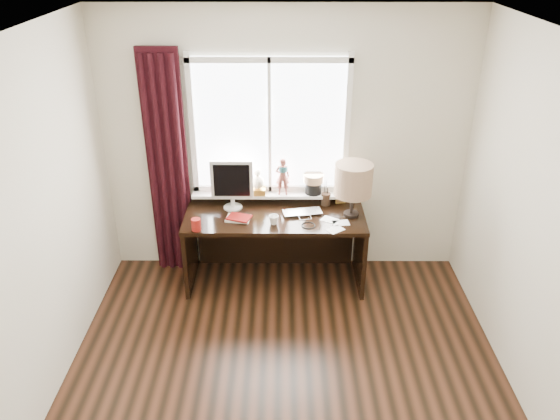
{
  "coord_description": "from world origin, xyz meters",
  "views": [
    {
      "loc": [
        -0.03,
        -2.92,
        3.16
      ],
      "look_at": [
        -0.05,
        1.25,
        1.0
      ],
      "focal_mm": 35.0,
      "sensor_mm": 36.0,
      "label": 1
    }
  ],
  "objects_px": {
    "mug": "(274,219)",
    "desk": "(275,232)",
    "monitor": "(232,182)",
    "red_cup": "(196,225)",
    "table_lamp": "(353,180)",
    "laptop": "(303,212)"
  },
  "relations": [
    {
      "from": "red_cup",
      "to": "monitor",
      "type": "xyz_separation_m",
      "value": [
        0.29,
        0.43,
        0.22
      ]
    },
    {
      "from": "desk",
      "to": "monitor",
      "type": "bearing_deg",
      "value": 173.55
    },
    {
      "from": "desk",
      "to": "mug",
      "type": "bearing_deg",
      "value": -91.91
    },
    {
      "from": "red_cup",
      "to": "desk",
      "type": "distance_m",
      "value": 0.85
    },
    {
      "from": "monitor",
      "to": "mug",
      "type": "bearing_deg",
      "value": -38.43
    },
    {
      "from": "mug",
      "to": "table_lamp",
      "type": "relative_size",
      "value": 0.17
    },
    {
      "from": "table_lamp",
      "to": "laptop",
      "type": "bearing_deg",
      "value": 176.1
    },
    {
      "from": "monitor",
      "to": "red_cup",
      "type": "bearing_deg",
      "value": -123.92
    },
    {
      "from": "laptop",
      "to": "monitor",
      "type": "height_order",
      "value": "monitor"
    },
    {
      "from": "red_cup",
      "to": "monitor",
      "type": "bearing_deg",
      "value": 56.08
    },
    {
      "from": "laptop",
      "to": "table_lamp",
      "type": "distance_m",
      "value": 0.57
    },
    {
      "from": "monitor",
      "to": "table_lamp",
      "type": "bearing_deg",
      "value": -7.59
    },
    {
      "from": "mug",
      "to": "red_cup",
      "type": "bearing_deg",
      "value": -170.24
    },
    {
      "from": "mug",
      "to": "monitor",
      "type": "relative_size",
      "value": 0.18
    },
    {
      "from": "red_cup",
      "to": "table_lamp",
      "type": "relative_size",
      "value": 0.22
    },
    {
      "from": "mug",
      "to": "desk",
      "type": "height_order",
      "value": "mug"
    },
    {
      "from": "desk",
      "to": "table_lamp",
      "type": "distance_m",
      "value": 0.95
    },
    {
      "from": "table_lamp",
      "to": "red_cup",
      "type": "bearing_deg",
      "value": -168.64
    },
    {
      "from": "laptop",
      "to": "mug",
      "type": "relative_size",
      "value": 4.09
    },
    {
      "from": "desk",
      "to": "table_lamp",
      "type": "height_order",
      "value": "table_lamp"
    },
    {
      "from": "laptop",
      "to": "desk",
      "type": "height_order",
      "value": "laptop"
    },
    {
      "from": "laptop",
      "to": "table_lamp",
      "type": "bearing_deg",
      "value": -14.46
    }
  ]
}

